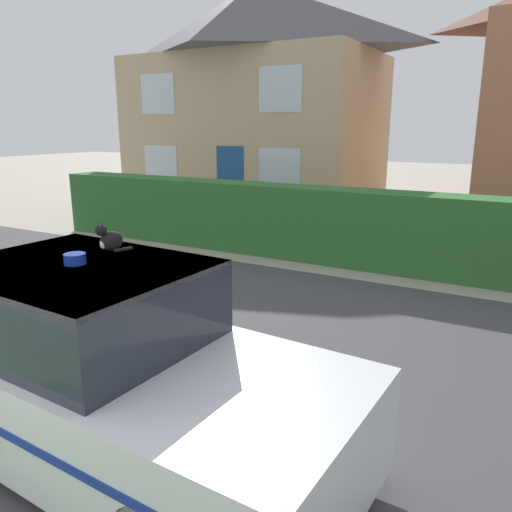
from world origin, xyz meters
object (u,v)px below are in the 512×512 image
at_px(cat, 109,239).
at_px(wheelie_bin, 227,219).
at_px(police_car, 93,366).
at_px(house_left, 256,94).

height_order(cat, wheelie_bin, cat).
bearing_deg(police_car, wheelie_bin, 117.24).
xyz_separation_m(cat, house_left, (-6.22, 13.46, 2.02)).
height_order(cat, house_left, house_left).
bearing_deg(cat, house_left, -133.14).
distance_m(house_left, wheelie_bin, 7.81).
relative_size(police_car, wheelie_bin, 4.02).
height_order(police_car, wheelie_bin, police_car).
bearing_deg(wheelie_bin, house_left, 106.74).
distance_m(cat, house_left, 14.96).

